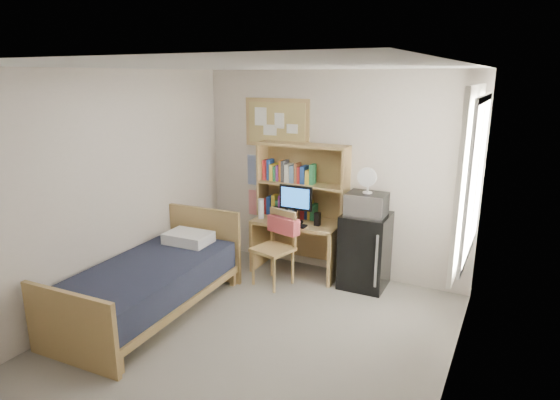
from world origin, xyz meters
The scene contains 26 objects.
floor centered at (0.00, 0.00, -0.01)m, with size 3.60×4.20×0.02m, color gray.
ceiling centered at (0.00, 0.00, 2.60)m, with size 3.60×4.20×0.02m, color white.
wall_back centered at (0.00, 2.10, 1.30)m, with size 3.60×0.04×2.60m, color beige.
wall_front centered at (0.00, -2.10, 1.30)m, with size 3.60×0.04×2.60m, color beige.
wall_left centered at (-1.80, 0.00, 1.30)m, with size 0.04×4.20×2.60m, color beige.
wall_right centered at (1.80, 0.00, 1.30)m, with size 0.04×4.20×2.60m, color beige.
window_unit centered at (1.75, 1.20, 1.60)m, with size 0.10×1.40×1.70m, color white.
curtain_left centered at (1.72, 0.80, 1.60)m, with size 0.04×0.55×1.70m, color white.
curtain_right centered at (1.72, 1.60, 1.60)m, with size 0.04×0.55×1.70m, color white.
bulletin_board centered at (-0.78, 2.08, 1.92)m, with size 0.94×0.03×0.64m, color tan.
poster_wave centered at (-1.10, 2.09, 1.25)m, with size 0.30×0.01×0.42m, color #254295.
poster_japan centered at (-1.10, 2.09, 0.78)m, with size 0.28×0.01×0.36m, color red.
desk centered at (-0.33, 1.80, 0.35)m, with size 1.13×0.56×0.71m, color tan.
desk_chair centered at (-0.43, 1.32, 0.47)m, with size 0.47×0.47×0.94m, color #AB8A51.
mini_fridge centered at (0.58, 1.81, 0.46)m, with size 0.54×0.54×0.92m, color black.
bed centered at (-1.26, 0.04, 0.28)m, with size 1.03×2.06×0.57m, color black.
hutch centered at (-0.33, 1.95, 1.20)m, with size 1.20×0.31×0.98m, color tan.
monitor centered at (-0.33, 1.74, 0.94)m, with size 0.44×0.03×0.47m, color black.
keyboard centered at (-0.32, 1.60, 0.72)m, with size 0.40×0.13×0.02m, color black.
speaker_left centered at (-0.63, 1.73, 0.79)m, with size 0.07×0.07×0.17m, color black.
speaker_right centered at (-0.03, 1.75, 0.79)m, with size 0.07×0.07×0.17m, color black.
water_bottle centered at (-0.81, 1.69, 0.84)m, with size 0.08×0.08×0.26m, color white.
hoodie centered at (-0.39, 1.51, 0.73)m, with size 0.43×0.13×0.21m, color #CD4E53.
microwave centered at (0.58, 1.79, 1.05)m, with size 0.46×0.35×0.27m, color silver.
desk_fan centered at (0.58, 1.79, 1.33)m, with size 0.22×0.22×0.28m, color white.
pillow centered at (-1.31, 0.79, 0.63)m, with size 0.53×0.37×0.13m, color white.
Camera 1 is at (2.15, -3.41, 2.53)m, focal length 30.00 mm.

